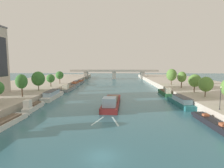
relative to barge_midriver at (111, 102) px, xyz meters
The scene contains 24 objects.
ground_plane 27.33m from the barge_midriver, 90.99° to the right, with size 400.00×400.00×0.00m, color #336675.
quay_left 48.92m from the barge_midriver, 145.52° to the left, with size 36.00×170.00×2.23m, color #B7AD9E.
quay_right 48.15m from the barge_midriver, 35.11° to the left, with size 36.00×170.00×2.23m, color #B7AD9E.
barge_midriver is the anchor object (origin of this frame).
wake_behind_barge 13.39m from the barge_midriver, 92.81° to the right, with size 5.59×6.06×0.03m.
moored_boat_left_near 26.78m from the barge_midriver, 137.51° to the right, with size 3.05×14.20×2.90m.
moored_boat_left_midway 20.56m from the barge_midriver, 166.15° to the right, with size 2.19×10.10×3.16m.
moored_boat_left_downstream 22.89m from the barge_midriver, 153.43° to the left, with size 3.27×15.58×2.82m.
moored_boat_left_far 35.21m from the barge_midriver, 124.76° to the left, with size 3.21×15.83×3.03m.
moored_boat_left_gap_after 50.84m from the barge_midriver, 113.92° to the left, with size 2.19×11.95×2.71m.
moored_boat_left_upstream 64.16m from the barge_midriver, 108.76° to the left, with size 2.16×11.12×2.16m.
moored_boat_right_second 24.98m from the barge_midriver, 37.69° to the right, with size 2.67×12.76×2.25m.
moored_boat_right_lone 19.72m from the barge_midriver, ahead, with size 3.50×14.35×2.67m.
moored_boat_right_downstream 26.68m from the barge_midriver, 42.20° to the left, with size 2.33×13.50×3.31m.
tree_left_far 26.75m from the barge_midriver, behind, with size 3.31×3.31×6.55m.
tree_left_past_mid 30.33m from the barge_midriver, 153.11° to the left, with size 4.59×4.59×6.83m.
tree_left_nearest 35.77m from the barge_midriver, 137.44° to the left, with size 3.43×3.43×5.23m.
tree_left_midway 44.47m from the barge_midriver, 126.25° to the left, with size 3.75×3.75×5.98m.
tree_right_second 27.75m from the barge_midriver, ahead, with size 4.05×4.05×5.85m.
tree_right_third 30.19m from the barge_midriver, 21.66° to the left, with size 4.17×4.17×6.07m.
tree_right_nearest 35.51m from the barge_midriver, 38.76° to the left, with size 3.47×3.47×6.49m.
tree_right_end_of_row 42.80m from the barge_midriver, 51.02° to the left, with size 4.60×4.60×7.23m.
lamppost_right_bank 26.20m from the barge_midriver, 27.22° to the right, with size 0.28×0.28×4.87m.
bridge_far 87.62m from the barge_midriver, 90.31° to the left, with size 67.71×4.40×7.22m.
Camera 1 is at (1.86, -21.14, 11.76)m, focal length 28.22 mm.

